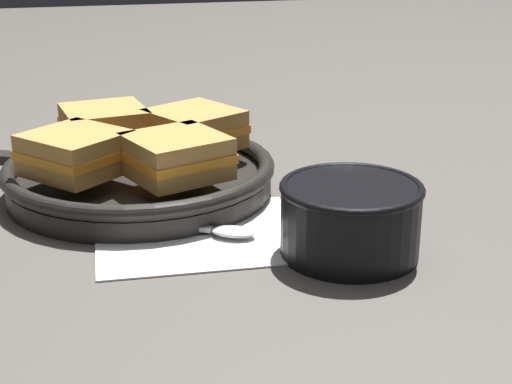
{
  "coord_description": "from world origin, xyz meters",
  "views": [
    {
      "loc": [
        -0.19,
        -0.74,
        0.32
      ],
      "look_at": [
        -0.01,
        0.01,
        0.04
      ],
      "focal_mm": 55.0,
      "sensor_mm": 36.0,
      "label": 1
    }
  ],
  "objects_px": {
    "skillet": "(138,175)",
    "sandwich_far_right": "(176,156)",
    "sandwich_near_left": "(194,128)",
    "sandwich_near_right": "(105,126)",
    "soup_bowl": "(351,215)",
    "spoon": "(215,230)",
    "sandwich_far_left": "(76,153)"
  },
  "relations": [
    {
      "from": "skillet",
      "to": "soup_bowl",
      "type": "bearing_deg",
      "value": -50.64
    },
    {
      "from": "soup_bowl",
      "to": "spoon",
      "type": "relative_size",
      "value": 1.02
    },
    {
      "from": "sandwich_far_right",
      "to": "sandwich_far_left",
      "type": "bearing_deg",
      "value": 160.48
    },
    {
      "from": "soup_bowl",
      "to": "sandwich_near_right",
      "type": "distance_m",
      "value": 0.36
    },
    {
      "from": "soup_bowl",
      "to": "spoon",
      "type": "bearing_deg",
      "value": 149.44
    },
    {
      "from": "skillet",
      "to": "sandwich_near_left",
      "type": "height_order",
      "value": "sandwich_near_left"
    },
    {
      "from": "soup_bowl",
      "to": "skillet",
      "type": "height_order",
      "value": "soup_bowl"
    },
    {
      "from": "spoon",
      "to": "sandwich_far_left",
      "type": "relative_size",
      "value": 0.99
    },
    {
      "from": "spoon",
      "to": "sandwich_near_right",
      "type": "height_order",
      "value": "sandwich_near_right"
    },
    {
      "from": "spoon",
      "to": "sandwich_far_left",
      "type": "bearing_deg",
      "value": 165.35
    },
    {
      "from": "sandwich_near_right",
      "to": "sandwich_near_left",
      "type": "bearing_deg",
      "value": -19.52
    },
    {
      "from": "spoon",
      "to": "skillet",
      "type": "xyz_separation_m",
      "value": [
        -0.06,
        0.15,
        0.01
      ]
    },
    {
      "from": "sandwich_near_left",
      "to": "sandwich_near_right",
      "type": "xyz_separation_m",
      "value": [
        -0.11,
        0.04,
        0.0
      ]
    },
    {
      "from": "soup_bowl",
      "to": "sandwich_far_right",
      "type": "xyz_separation_m",
      "value": [
        -0.15,
        0.15,
        0.02
      ]
    },
    {
      "from": "sandwich_near_left",
      "to": "spoon",
      "type": "bearing_deg",
      "value": -93.33
    },
    {
      "from": "skillet",
      "to": "sandwich_near_right",
      "type": "xyz_separation_m",
      "value": [
        -0.03,
        0.07,
        0.04
      ]
    },
    {
      "from": "sandwich_near_right",
      "to": "sandwich_far_left",
      "type": "bearing_deg",
      "value": -109.52
    },
    {
      "from": "soup_bowl",
      "to": "sandwich_near_left",
      "type": "relative_size",
      "value": 1.04
    },
    {
      "from": "skillet",
      "to": "sandwich_near_left",
      "type": "bearing_deg",
      "value": 24.25
    },
    {
      "from": "sandwich_far_right",
      "to": "sandwich_near_right",
      "type": "bearing_deg",
      "value": 115.48
    },
    {
      "from": "sandwich_near_left",
      "to": "sandwich_far_right",
      "type": "distance_m",
      "value": 0.11
    },
    {
      "from": "sandwich_near_left",
      "to": "sandwich_near_right",
      "type": "relative_size",
      "value": 1.18
    },
    {
      "from": "sandwich_near_right",
      "to": "sandwich_far_left",
      "type": "xyz_separation_m",
      "value": [
        -0.04,
        -0.11,
        0.0
      ]
    },
    {
      "from": "skillet",
      "to": "sandwich_near_right",
      "type": "relative_size",
      "value": 3.75
    },
    {
      "from": "sandwich_near_right",
      "to": "sandwich_far_left",
      "type": "height_order",
      "value": "same"
    },
    {
      "from": "skillet",
      "to": "sandwich_far_right",
      "type": "height_order",
      "value": "sandwich_far_right"
    },
    {
      "from": "spoon",
      "to": "sandwich_near_left",
      "type": "bearing_deg",
      "value": 113.5
    },
    {
      "from": "spoon",
      "to": "sandwich_near_left",
      "type": "relative_size",
      "value": 1.02
    },
    {
      "from": "sandwich_near_left",
      "to": "sandwich_near_right",
      "type": "bearing_deg",
      "value": 160.48
    },
    {
      "from": "spoon",
      "to": "sandwich_far_right",
      "type": "height_order",
      "value": "sandwich_far_right"
    },
    {
      "from": "sandwich_far_right",
      "to": "sandwich_near_left",
      "type": "bearing_deg",
      "value": 70.48
    },
    {
      "from": "soup_bowl",
      "to": "sandwich_near_left",
      "type": "height_order",
      "value": "sandwich_near_left"
    }
  ]
}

